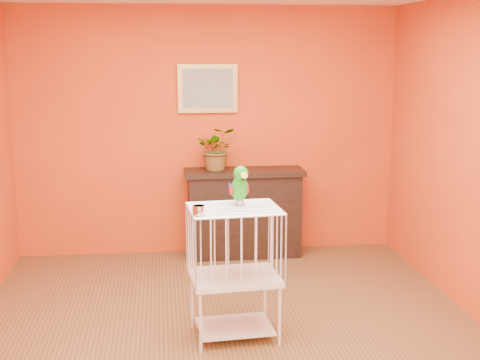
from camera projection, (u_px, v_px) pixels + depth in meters
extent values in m
plane|color=brown|center=(231.00, 337.00, 5.08)|extent=(4.50, 4.50, 0.00)
plane|color=#D64314|center=(208.00, 131.00, 7.02)|extent=(4.00, 0.00, 4.00)
plane|color=#D64314|center=(289.00, 269.00, 2.64)|extent=(4.00, 0.00, 4.00)
cube|color=black|center=(244.00, 215.00, 7.02)|extent=(1.16, 0.39, 0.87)
cube|color=black|center=(244.00, 172.00, 6.93)|extent=(1.24, 0.45, 0.05)
cube|color=black|center=(246.00, 219.00, 6.85)|extent=(0.81, 0.02, 0.44)
cube|color=#522017|center=(222.00, 226.00, 6.97)|extent=(0.05, 0.17, 0.27)
cube|color=#3A572B|center=(229.00, 226.00, 6.98)|extent=(0.05, 0.17, 0.27)
cube|color=#522017|center=(237.00, 225.00, 6.99)|extent=(0.05, 0.17, 0.27)
cube|color=#3A572B|center=(246.00, 225.00, 7.00)|extent=(0.05, 0.17, 0.27)
cube|color=#522017|center=(256.00, 225.00, 7.01)|extent=(0.05, 0.17, 0.27)
imported|color=#26722D|center=(217.00, 153.00, 6.88)|extent=(0.42, 0.47, 0.35)
cube|color=#B08B3F|center=(208.00, 88.00, 6.91)|extent=(0.62, 0.03, 0.50)
cube|color=gray|center=(208.00, 89.00, 6.89)|extent=(0.52, 0.01, 0.40)
cube|color=white|center=(235.00, 326.00, 5.08)|extent=(0.59, 0.47, 0.02)
cube|color=white|center=(235.00, 277.00, 5.00)|extent=(0.69, 0.55, 0.04)
cube|color=white|center=(234.00, 209.00, 4.90)|extent=(0.69, 0.55, 0.01)
cylinder|color=white|center=(201.00, 323.00, 4.78)|extent=(0.02, 0.02, 0.45)
cylinder|color=white|center=(280.00, 317.00, 4.89)|extent=(0.02, 0.02, 0.45)
cylinder|color=white|center=(192.00, 300.00, 5.21)|extent=(0.02, 0.02, 0.45)
cylinder|color=white|center=(265.00, 295.00, 5.33)|extent=(0.02, 0.02, 0.45)
cylinder|color=silver|center=(199.00, 210.00, 4.69)|extent=(0.09, 0.09, 0.06)
cylinder|color=#59544C|center=(236.00, 204.00, 4.94)|extent=(0.01, 0.01, 0.04)
cylinder|color=#59544C|center=(243.00, 203.00, 4.96)|extent=(0.01, 0.01, 0.04)
ellipsoid|color=#147E0F|center=(239.00, 188.00, 4.93)|extent=(0.15, 0.19, 0.22)
ellipsoid|color=#147E0F|center=(241.00, 173.00, 4.87)|extent=(0.13, 0.13, 0.11)
cone|color=orange|center=(243.00, 176.00, 4.83)|extent=(0.06, 0.08, 0.07)
cone|color=black|center=(243.00, 179.00, 4.84)|extent=(0.03, 0.03, 0.03)
sphere|color=black|center=(237.00, 173.00, 4.84)|extent=(0.02, 0.02, 0.02)
sphere|color=black|center=(247.00, 172.00, 4.86)|extent=(0.02, 0.02, 0.02)
ellipsoid|color=#A50C0C|center=(231.00, 190.00, 4.92)|extent=(0.04, 0.07, 0.08)
ellipsoid|color=navy|center=(247.00, 189.00, 4.96)|extent=(0.04, 0.07, 0.08)
cone|color=#147E0F|center=(236.00, 196.00, 5.01)|extent=(0.10, 0.17, 0.12)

